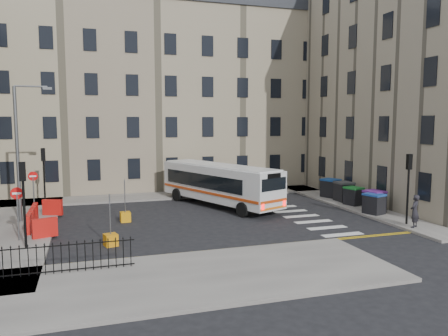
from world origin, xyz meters
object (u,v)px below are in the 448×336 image
bus (219,183)px  bollard_yellow (125,217)px  streetlamp (17,152)px  wheelie_bin_b (374,201)px  pedestrian (415,211)px  wheelie_bin_a (374,204)px  wheelie_bin_e (330,188)px  wheelie_bin_d (344,191)px  bollard_chevron (111,240)px  wheelie_bin_c (353,196)px

bus → bollard_yellow: 7.64m
streetlamp → wheelie_bin_b: (22.05, -3.87, -3.49)m
pedestrian → bollard_yellow: 16.92m
pedestrian → bollard_yellow: pedestrian is taller
wheelie_bin_a → wheelie_bin_e: bearing=66.2°
pedestrian → wheelie_bin_a: bearing=-121.5°
wheelie_bin_d → pedestrian: size_ratio=0.78×
bollard_yellow → pedestrian: bearing=-24.4°
wheelie_bin_d → bollard_chevron: 18.40m
wheelie_bin_d → wheelie_bin_e: size_ratio=0.89×
bus → bollard_yellow: (-6.90, -2.98, -1.39)m
streetlamp → pedestrian: (21.41, -8.34, -3.25)m
bus → streetlamp: bearing=164.5°
wheelie_bin_a → bollard_yellow: 15.84m
wheelie_bin_b → bus: bearing=136.4°
pedestrian → wheelie_bin_c: bearing=-124.7°
streetlamp → wheelie_bin_a: 22.28m
wheelie_bin_e → bus: bearing=157.3°
wheelie_bin_d → bus: bearing=169.6°
wheelie_bin_c → pedestrian: (-0.58, -6.78, 0.29)m
streetlamp → bus: (12.92, 1.63, -2.64)m
wheelie_bin_e → bollard_yellow: (-16.12, -3.11, -0.57)m
pedestrian → bollard_chevron: 16.66m
bus → wheelie_bin_e: size_ratio=6.65×
bus → pedestrian: size_ratio=5.82×
bollard_yellow → wheelie_bin_a: bearing=-11.7°
bus → bollard_chevron: 11.44m
bus → wheelie_bin_c: bearing=-42.0°
wheelie_bin_a → wheelie_bin_d: 4.50m
wheelie_bin_b → pedestrian: 4.52m
streetlamp → bus: 13.29m
streetlamp → wheelie_bin_c: bearing=-4.1°
wheelie_bin_b → bollard_chevron: (-17.17, -2.53, -0.54)m
wheelie_bin_a → pedestrian: pedestrian is taller
bus → wheelie_bin_a: (8.60, -6.17, -0.88)m
bollard_chevron → wheelie_bin_a: bearing=6.4°
wheelie_bin_d → bollard_chevron: (-17.27, -6.31, -0.58)m
wheelie_bin_e → pedestrian: pedestrian is taller
wheelie_bin_a → bollard_chevron: wheelie_bin_a is taller
wheelie_bin_b → pedestrian: (-0.64, -4.47, 0.24)m
streetlamp → bollard_chevron: bearing=-52.6°
wheelie_bin_a → pedestrian: 3.81m
wheelie_bin_a → pedestrian: (-0.11, -3.80, 0.27)m
wheelie_bin_b → wheelie_bin_d: 3.78m
streetlamp → bollard_chevron: (4.89, -6.40, -4.04)m
bus → wheelie_bin_b: 10.69m
bus → wheelie_bin_e: bearing=-21.8°
wheelie_bin_b → wheelie_bin_d: bearing=75.8°
wheelie_bin_b → bollard_yellow: size_ratio=2.41×
pedestrian → bollard_yellow: size_ratio=3.11×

